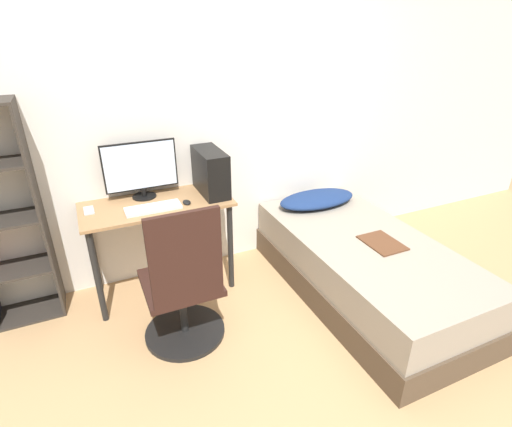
% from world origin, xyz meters
% --- Properties ---
extents(ground_plane, '(14.00, 14.00, 0.00)m').
position_xyz_m(ground_plane, '(0.00, 0.00, 0.00)').
color(ground_plane, tan).
extents(wall_back, '(8.00, 0.05, 2.50)m').
position_xyz_m(wall_back, '(0.00, 1.54, 1.25)').
color(wall_back, silver).
rests_on(wall_back, ground_plane).
extents(desk, '(1.09, 0.51, 0.76)m').
position_xyz_m(desk, '(-0.55, 1.26, 0.63)').
color(desk, '#997047').
rests_on(desk, ground_plane).
extents(office_chair, '(0.55, 0.55, 1.04)m').
position_xyz_m(office_chair, '(-0.55, 0.60, 0.39)').
color(office_chair, black).
rests_on(office_chair, ground_plane).
extents(bed, '(0.96, 1.94, 0.48)m').
position_xyz_m(bed, '(0.86, 0.54, 0.24)').
color(bed, '#4C3D2D').
rests_on(bed, ground_plane).
extents(pillow, '(0.73, 0.36, 0.11)m').
position_xyz_m(pillow, '(0.86, 1.25, 0.54)').
color(pillow, navy).
rests_on(pillow, bed).
extents(magazine, '(0.24, 0.32, 0.01)m').
position_xyz_m(magazine, '(0.93, 0.45, 0.49)').
color(magazine, '#56331E').
rests_on(magazine, bed).
extents(monitor, '(0.54, 0.18, 0.43)m').
position_xyz_m(monitor, '(-0.61, 1.41, 0.99)').
color(monitor, black).
rests_on(monitor, desk).
extents(keyboard, '(0.39, 0.15, 0.02)m').
position_xyz_m(keyboard, '(-0.59, 1.15, 0.77)').
color(keyboard, silver).
rests_on(keyboard, desk).
extents(pc_tower, '(0.18, 0.42, 0.34)m').
position_xyz_m(pc_tower, '(-0.11, 1.28, 0.93)').
color(pc_tower, black).
rests_on(pc_tower, desk).
extents(mouse, '(0.06, 0.09, 0.02)m').
position_xyz_m(mouse, '(-0.35, 1.15, 0.77)').
color(mouse, black).
rests_on(mouse, desk).
extents(phone, '(0.07, 0.14, 0.01)m').
position_xyz_m(phone, '(-1.02, 1.31, 0.77)').
color(phone, '#B7B7BC').
rests_on(phone, desk).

